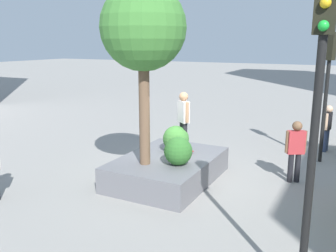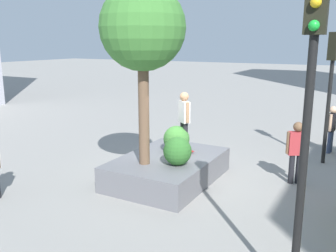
{
  "view_description": "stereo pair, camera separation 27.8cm",
  "coord_description": "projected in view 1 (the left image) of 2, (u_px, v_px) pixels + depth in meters",
  "views": [
    {
      "loc": [
        9.22,
        4.42,
        3.85
      ],
      "look_at": [
        0.42,
        -0.11,
        1.59
      ],
      "focal_mm": 39.26,
      "sensor_mm": 36.0,
      "label": 1
    },
    {
      "loc": [
        9.09,
        4.67,
        3.85
      ],
      "look_at": [
        0.42,
        -0.11,
        1.59
      ],
      "focal_mm": 39.26,
      "sensor_mm": 36.0,
      "label": 2
    }
  ],
  "objects": [
    {
      "name": "ground_plane",
      "position": [
        178.0,
        176.0,
        10.83
      ],
      "size": [
        120.0,
        120.0,
        0.0
      ],
      "primitive_type": "plane",
      "color": "gray"
    },
    {
      "name": "planter_ledge",
      "position": [
        168.0,
        169.0,
        10.43
      ],
      "size": [
        3.46,
        2.43,
        0.69
      ],
      "primitive_type": "cube",
      "color": "slate",
      "rests_on": "ground"
    },
    {
      "name": "plaza_tree",
      "position": [
        143.0,
        29.0,
        9.03
      ],
      "size": [
        2.16,
        2.16,
        4.6
      ],
      "color": "brown",
      "rests_on": "planter_ledge"
    },
    {
      "name": "boxwood_shrub",
      "position": [
        176.0,
        139.0,
        10.81
      ],
      "size": [
        0.77,
        0.77,
        0.77
      ],
      "primitive_type": "sphere",
      "color": "#3D7A33",
      "rests_on": "planter_ledge"
    },
    {
      "name": "hedge_clump",
      "position": [
        178.0,
        151.0,
        9.63
      ],
      "size": [
        0.75,
        0.75,
        0.75
      ],
      "primitive_type": "sphere",
      "color": "#2D6628",
      "rests_on": "planter_ledge"
    },
    {
      "name": "skateboard",
      "position": [
        183.0,
        149.0,
        10.96
      ],
      "size": [
        0.58,
        0.8,
        0.07
      ],
      "color": "#A51E1E",
      "rests_on": "planter_ledge"
    },
    {
      "name": "skateboarder",
      "position": [
        184.0,
        116.0,
        10.74
      ],
      "size": [
        0.44,
        0.47,
        1.69
      ],
      "color": "black",
      "rests_on": "skateboard"
    },
    {
      "name": "traffic_light_corner",
      "position": [
        318.0,
        87.0,
        4.98
      ],
      "size": [
        0.34,
        0.29,
        4.8
      ],
      "color": "black",
      "rests_on": "ground"
    },
    {
      "name": "traffic_light_median",
      "position": [
        328.0,
        75.0,
        11.54
      ],
      "size": [
        0.37,
        0.36,
        4.16
      ],
      "color": "black",
      "rests_on": "ground"
    },
    {
      "name": "passerby_with_bag",
      "position": [
        328.0,
        125.0,
        13.08
      ],
      "size": [
        0.57,
        0.26,
        1.68
      ],
      "color": "navy",
      "rests_on": "ground"
    },
    {
      "name": "bystander_watching",
      "position": [
        296.0,
        147.0,
        10.16
      ],
      "size": [
        0.41,
        0.53,
        1.75
      ],
      "color": "black",
      "rests_on": "ground"
    }
  ]
}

